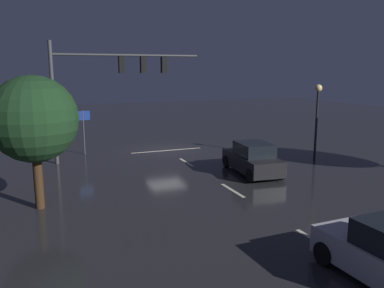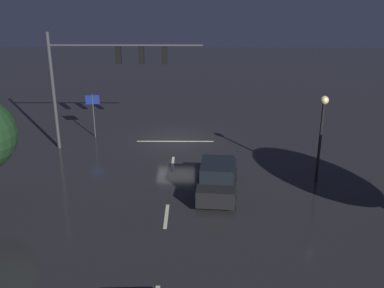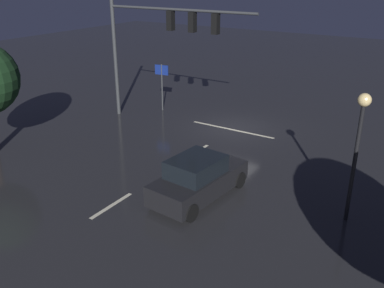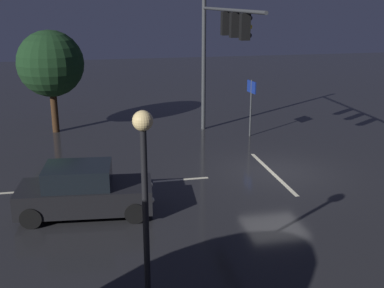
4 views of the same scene
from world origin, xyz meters
TOP-DOWN VIEW (x-y plane):
  - ground_plane at (0.00, 0.00)m, footprint 80.00×80.00m
  - traffic_signal_assembly at (4.02, 1.38)m, footprint 9.09×0.47m
  - lane_dash_far at (0.00, 4.00)m, footprint 0.16×2.20m
  - lane_dash_mid at (0.00, 10.00)m, footprint 0.16×2.20m
  - lane_dash_near at (0.00, 16.00)m, footprint 0.16×2.20m
  - stop_bar at (0.00, 0.19)m, footprint 5.00×0.16m
  - car_approaching at (-2.40, 7.66)m, footprint 2.25×4.50m
  - street_lamp_left_kerb at (-7.69, 6.21)m, footprint 0.44×0.44m
  - route_sign at (5.41, -0.66)m, footprint 0.90×0.17m
  - tree_right_near at (8.33, 9.23)m, footprint 3.40×3.40m

SIDE VIEW (x-z plane):
  - ground_plane at x=0.00m, z-range 0.00..0.00m
  - lane_dash_far at x=0.00m, z-range 0.00..0.01m
  - lane_dash_mid at x=0.00m, z-range 0.00..0.01m
  - lane_dash_near at x=0.00m, z-range 0.00..0.01m
  - stop_bar at x=0.00m, z-range 0.00..0.01m
  - car_approaching at x=-2.40m, z-range -0.05..1.65m
  - route_sign at x=5.41m, z-range 0.64..3.56m
  - street_lamp_left_kerb at x=-7.69m, z-range 0.96..5.59m
  - tree_right_near at x=8.33m, z-range 0.94..6.28m
  - traffic_signal_assembly at x=4.02m, z-range 1.51..8.65m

